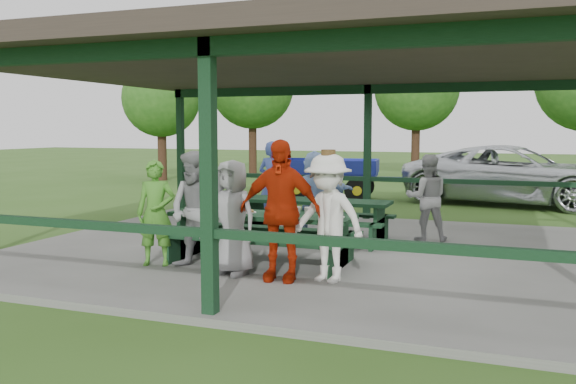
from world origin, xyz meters
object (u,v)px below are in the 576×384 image
at_px(picnic_table_near, 262,231).
at_px(farm_trailer, 331,178).
at_px(spectator_blue, 273,183).
at_px(spectator_grey, 427,198).
at_px(contestant_grey_mid, 232,217).
at_px(contestant_white_fedora, 328,218).
at_px(picnic_table_far, 315,214).
at_px(contestant_green, 156,213).
at_px(contestant_grey_left, 196,211).
at_px(contestant_red, 280,210).
at_px(spectator_lblue, 315,192).
at_px(pickup_truck, 514,175).

height_order(picnic_table_near, farm_trailer, farm_trailer).
distance_m(spectator_blue, spectator_grey, 3.42).
distance_m(contestant_grey_mid, contestant_white_fedora, 1.37).
xyz_separation_m(picnic_table_far, farm_trailer, (-1.75, 6.97, 0.07)).
bearing_deg(farm_trailer, contestant_green, -97.06).
xyz_separation_m(picnic_table_far, spectator_blue, (-1.43, 1.48, 0.41)).
bearing_deg(contestant_grey_left, contestant_grey_mid, 0.94).
relative_size(picnic_table_near, contestant_red, 1.50).
distance_m(contestant_red, spectator_blue, 4.80).
height_order(contestant_green, spectator_lblue, spectator_lblue).
xyz_separation_m(picnic_table_near, picnic_table_far, (0.21, 2.00, -0.00)).
distance_m(picnic_table_far, spectator_lblue, 0.89).
distance_m(contestant_grey_left, contestant_white_fedora, 1.98).
bearing_deg(picnic_table_far, pickup_truck, 66.34).
bearing_deg(pickup_truck, contestant_green, 166.48).
distance_m(picnic_table_far, pickup_truck, 8.42).
bearing_deg(contestant_grey_left, contestant_white_fedora, 7.83).
distance_m(contestant_red, spectator_grey, 3.93).
distance_m(spectator_lblue, farm_trailer, 6.37).
distance_m(contestant_red, farm_trailer, 10.16).
relative_size(contestant_green, spectator_grey, 1.00).
distance_m(spectator_lblue, pickup_truck, 7.83).
xyz_separation_m(contestant_grey_left, contestant_red, (1.35, -0.15, 0.09)).
height_order(contestant_grey_left, contestant_white_fedora, contestant_white_fedora).
distance_m(spectator_blue, pickup_truck, 7.87).
distance_m(picnic_table_far, contestant_green, 3.20).
relative_size(picnic_table_near, contestant_grey_left, 1.66).
distance_m(contestant_green, spectator_lblue, 3.78).
xyz_separation_m(spectator_blue, pickup_truck, (4.80, 6.23, -0.16)).
bearing_deg(contestant_grey_mid, picnic_table_far, 95.74).
distance_m(contestant_white_fedora, spectator_lblue, 3.83).
bearing_deg(picnic_table_near, contestant_grey_left, -130.75).
height_order(spectator_grey, farm_trailer, spectator_grey).
relative_size(spectator_lblue, spectator_blue, 0.91).
distance_m(picnic_table_far, spectator_grey, 2.06).
distance_m(contestant_grey_mid, contestant_red, 0.76).
height_order(contestant_grey_left, spectator_blue, spectator_blue).
distance_m(contestant_green, contestant_red, 2.06).
relative_size(contestant_red, farm_trailer, 0.50).
bearing_deg(farm_trailer, spectator_blue, -94.60).
distance_m(picnic_table_near, farm_trailer, 9.10).
relative_size(picnic_table_near, picnic_table_far, 1.05).
relative_size(picnic_table_far, contestant_grey_mid, 1.70).
bearing_deg(spectator_blue, picnic_table_far, 140.57).
xyz_separation_m(contestant_green, pickup_truck, (4.98, 10.47, -0.06)).
xyz_separation_m(contestant_green, spectator_lblue, (1.33, 3.54, 0.01)).
bearing_deg(pickup_truck, contestant_white_fedora, 179.57).
bearing_deg(farm_trailer, contestant_grey_left, -92.98).
height_order(picnic_table_far, spectator_lblue, spectator_lblue).
bearing_deg(contestant_grey_mid, contestant_green, -173.58).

